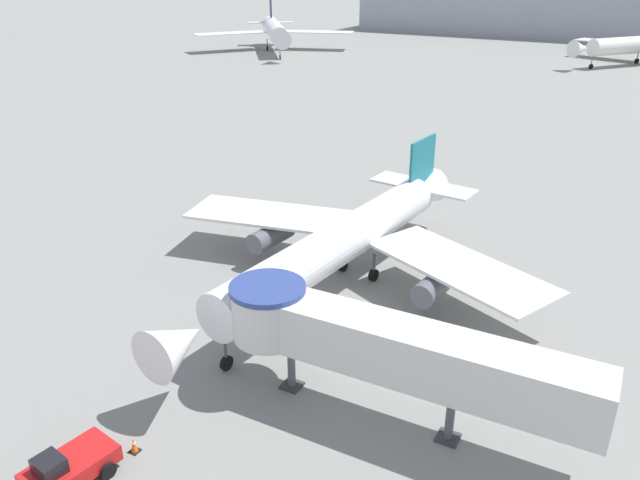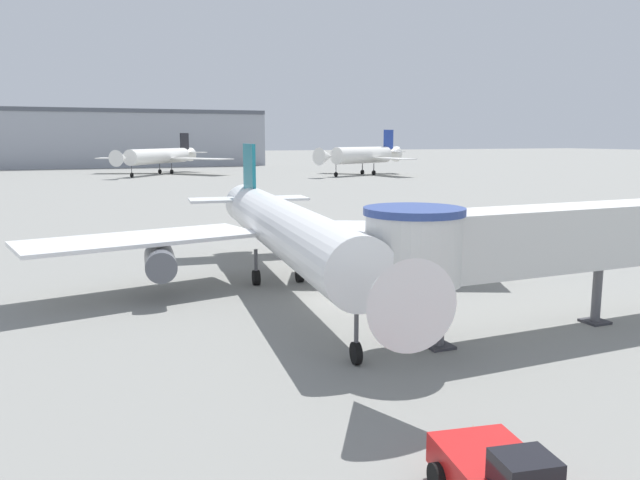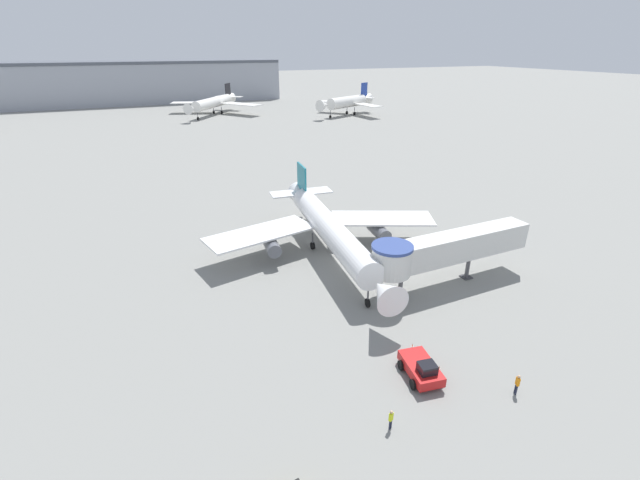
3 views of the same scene
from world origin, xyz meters
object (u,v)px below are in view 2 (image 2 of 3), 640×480
at_px(traffic_cone_near_nose, 473,439).
at_px(background_jet_black_tail, 160,156).
at_px(background_jet_blue_tail, 364,155).
at_px(main_airplane, 285,231).
at_px(jet_bridge, 533,239).

relative_size(traffic_cone_near_nose, background_jet_black_tail, 0.03).
xyz_separation_m(background_jet_black_tail, background_jet_blue_tail, (44.62, -21.07, 0.31)).
bearing_deg(background_jet_blue_tail, background_jet_black_tail, -140.08).
relative_size(main_airplane, background_jet_black_tail, 1.01).
distance_m(traffic_cone_near_nose, background_jet_black_tail, 143.12).
relative_size(jet_bridge, background_jet_black_tail, 0.61).
bearing_deg(traffic_cone_near_nose, background_jet_blue_tail, 65.19).
bearing_deg(background_jet_blue_tail, traffic_cone_near_nose, -49.61).
xyz_separation_m(jet_bridge, background_jet_blue_tail, (47.31, 113.45, 0.40)).
distance_m(background_jet_black_tail, background_jet_blue_tail, 49.35).
bearing_deg(background_jet_black_tail, jet_bridge, -53.95).
bearing_deg(traffic_cone_near_nose, background_jet_black_tail, 85.37).
relative_size(traffic_cone_near_nose, background_jet_blue_tail, 0.03).
bearing_deg(jet_bridge, main_airplane, 122.15).
distance_m(main_airplane, background_jet_blue_tail, 115.76).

